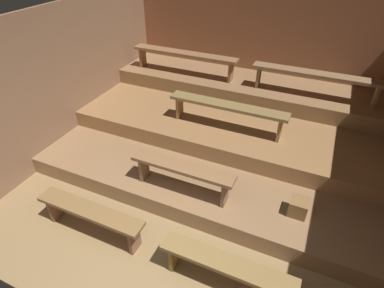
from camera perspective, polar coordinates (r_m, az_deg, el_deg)
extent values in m
cube|color=olive|center=(5.56, 3.21, -4.92)|extent=(6.27, 5.99, 0.08)
cube|color=#9A5E3E|center=(7.14, 11.67, 16.03)|extent=(6.27, 0.06, 2.53)
cube|color=#8C6649|center=(6.24, -21.20, 11.50)|extent=(0.06, 5.99, 2.53)
cube|color=#916C48|center=(5.92, 5.55, 0.14)|extent=(5.47, 3.91, 0.30)
cube|color=#986C43|center=(6.24, 7.53, 5.20)|extent=(5.47, 2.74, 0.30)
cube|color=olive|center=(6.75, 9.72, 10.26)|extent=(5.47, 1.24, 0.30)
cube|color=olive|center=(4.44, -18.25, -11.50)|extent=(1.59, 0.27, 0.05)
cube|color=brown|center=(4.99, -23.75, -10.54)|extent=(0.05, 0.21, 0.41)
cube|color=brown|center=(4.29, -10.50, -16.70)|extent=(0.05, 0.21, 0.41)
cube|color=olive|center=(3.76, 6.41, -20.93)|extent=(1.59, 0.27, 0.05)
cube|color=olive|center=(4.09, -3.31, -19.58)|extent=(0.05, 0.21, 0.41)
cube|color=olive|center=(4.42, -1.80, -4.26)|extent=(1.55, 0.27, 0.05)
cube|color=#826347|center=(4.83, -8.78, -4.29)|extent=(0.05, 0.21, 0.41)
cube|color=#826347|center=(4.40, 6.05, -8.79)|extent=(0.05, 0.21, 0.41)
cube|color=olive|center=(5.35, 6.55, 6.99)|extent=(2.07, 0.27, 0.05)
cube|color=olive|center=(5.76, -2.28, 6.79)|extent=(0.05, 0.21, 0.41)
cube|color=olive|center=(5.31, 15.76, 2.66)|extent=(0.05, 0.21, 0.41)
cube|color=#88603D|center=(6.79, -1.42, 16.22)|extent=(2.32, 0.27, 0.05)
cube|color=#946444|center=(7.35, -9.00, 15.43)|extent=(0.05, 0.21, 0.41)
cube|color=#946444|center=(6.52, 7.11, 12.96)|extent=(0.05, 0.21, 0.41)
cube|color=olive|center=(6.20, 21.84, 11.80)|extent=(2.32, 0.27, 0.05)
cube|color=olive|center=(6.39, 12.09, 11.98)|extent=(0.05, 0.21, 0.41)
cube|color=olive|center=(6.35, 30.60, 7.53)|extent=(0.05, 0.21, 0.41)
cube|color=olive|center=(4.53, 18.85, -10.84)|extent=(0.24, 0.24, 0.24)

